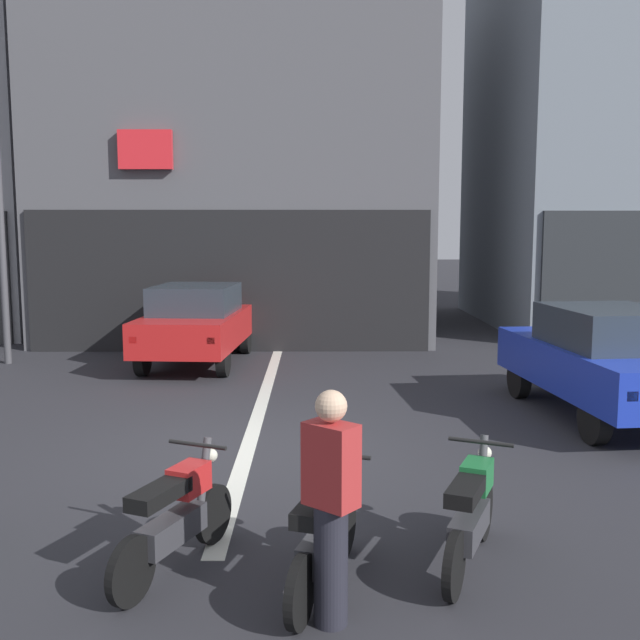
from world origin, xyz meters
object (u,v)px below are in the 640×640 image
person_by_motorcycles (331,506)px  motorcycle_silver_row_left_mid (325,531)px  car_blue_parked_kerbside (606,358)px  motorcycle_red_row_leftmost (176,516)px  motorcycle_green_row_centre (471,512)px  car_red_crossing_near (197,321)px

person_by_motorcycles → motorcycle_silver_row_left_mid: bearing=93.6°
car_blue_parked_kerbside → motorcycle_red_row_leftmost: size_ratio=2.71×
motorcycle_silver_row_left_mid → person_by_motorcycles: 0.64m
motorcycle_green_row_centre → motorcycle_red_row_leftmost: bearing=-178.5°
car_red_crossing_near → motorcycle_silver_row_left_mid: bearing=-75.0°
car_blue_parked_kerbside → motorcycle_green_row_centre: size_ratio=2.73×
motorcycle_green_row_centre → car_blue_parked_kerbside: bearing=57.5°
car_blue_parked_kerbside → motorcycle_green_row_centre: car_blue_parked_kerbside is taller
car_red_crossing_near → car_blue_parked_kerbside: bearing=-32.8°
car_blue_parked_kerbside → motorcycle_red_row_leftmost: bearing=-138.5°
motorcycle_silver_row_left_mid → motorcycle_green_row_centre: size_ratio=1.04×
motorcycle_red_row_leftmost → person_by_motorcycles: 1.52m
car_red_crossing_near → car_blue_parked_kerbside: 7.94m
motorcycle_silver_row_left_mid → person_by_motorcycles: person_by_motorcycles is taller
motorcycle_red_row_leftmost → motorcycle_silver_row_left_mid: bearing=-13.9°
car_red_crossing_near → motorcycle_silver_row_left_mid: (2.50, -9.33, -0.43)m
motorcycle_silver_row_left_mid → motorcycle_green_row_centre: (1.20, 0.36, 0.00)m
motorcycle_red_row_leftmost → motorcycle_green_row_centre: same height
car_blue_parked_kerbside → person_by_motorcycles: (-4.14, -5.54, -0.03)m
car_blue_parked_kerbside → motorcycle_silver_row_left_mid: car_blue_parked_kerbside is taller
motorcycle_silver_row_left_mid → car_red_crossing_near: bearing=105.0°
car_red_crossing_near → motorcycle_red_row_leftmost: (1.31, -9.04, -0.43)m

